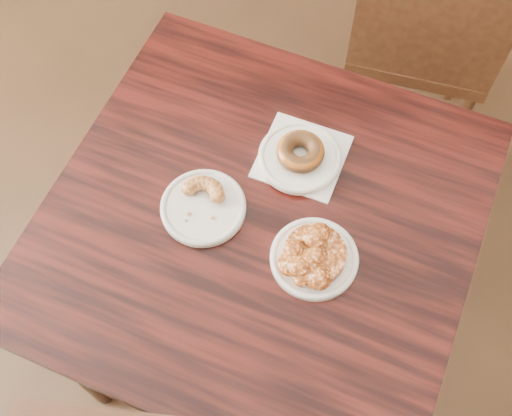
# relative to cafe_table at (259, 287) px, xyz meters

# --- Properties ---
(floor) EXTENTS (5.00, 5.00, 0.00)m
(floor) POSITION_rel_cafe_table_xyz_m (-0.15, 0.08, -0.38)
(floor) COLOR black
(floor) RESTS_ON ground
(cafe_table) EXTENTS (0.99, 0.99, 0.75)m
(cafe_table) POSITION_rel_cafe_table_xyz_m (0.00, 0.00, 0.00)
(cafe_table) COLOR black
(cafe_table) RESTS_ON floor
(chair_far) EXTENTS (0.48, 0.48, 0.90)m
(chair_far) POSITION_rel_cafe_table_xyz_m (0.38, 0.79, 0.08)
(chair_far) COLOR black
(chair_far) RESTS_ON floor
(napkin) EXTENTS (0.20, 0.20, 0.00)m
(napkin) POSITION_rel_cafe_table_xyz_m (0.07, 0.14, 0.38)
(napkin) COLOR white
(napkin) RESTS_ON cafe_table
(plate_donut) EXTENTS (0.16, 0.16, 0.01)m
(plate_donut) POSITION_rel_cafe_table_xyz_m (0.06, 0.14, 0.39)
(plate_donut) COLOR white
(plate_donut) RESTS_ON napkin
(plate_cruller) EXTENTS (0.16, 0.16, 0.01)m
(plate_cruller) POSITION_rel_cafe_table_xyz_m (-0.11, 0.01, 0.38)
(plate_cruller) COLOR silver
(plate_cruller) RESTS_ON cafe_table
(plate_fritter) EXTENTS (0.16, 0.16, 0.01)m
(plate_fritter) POSITION_rel_cafe_table_xyz_m (0.11, -0.07, 0.38)
(plate_fritter) COLOR white
(plate_fritter) RESTS_ON cafe_table
(glazed_donut) EXTENTS (0.09, 0.09, 0.03)m
(glazed_donut) POSITION_rel_cafe_table_xyz_m (0.06, 0.14, 0.41)
(glazed_donut) COLOR brown
(glazed_donut) RESTS_ON plate_donut
(apple_fritter) EXTENTS (0.16, 0.16, 0.04)m
(apple_fritter) POSITION_rel_cafe_table_xyz_m (0.11, -0.07, 0.41)
(apple_fritter) COLOR #471907
(apple_fritter) RESTS_ON plate_fritter
(cruller_fragment) EXTENTS (0.10, 0.10, 0.03)m
(cruller_fragment) POSITION_rel_cafe_table_xyz_m (-0.11, 0.01, 0.40)
(cruller_fragment) COLOR #5D3B12
(cruller_fragment) RESTS_ON plate_cruller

